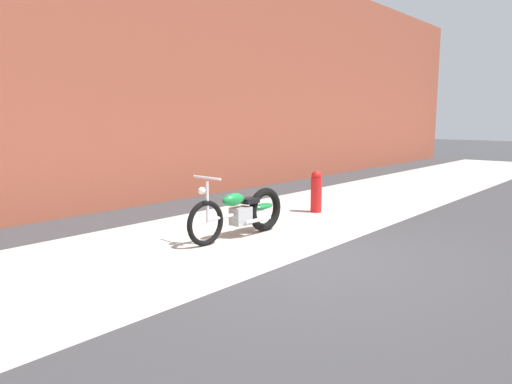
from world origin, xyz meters
TOP-DOWN VIEW (x-y plane):
  - ground_plane at (0.00, 0.00)m, footprint 80.00×80.00m
  - sidewalk_slab at (0.00, 1.75)m, footprint 36.00×3.50m
  - brick_building_wall at (0.00, 5.20)m, footprint 36.00×0.50m
  - motorcycle_green at (0.41, 1.43)m, footprint 2.01×0.58m
  - fire_hydrant at (2.83, 1.67)m, footprint 0.22×0.22m

SIDE VIEW (x-z plane):
  - ground_plane at x=0.00m, z-range 0.00..0.00m
  - sidewalk_slab at x=0.00m, z-range 0.00..0.01m
  - motorcycle_green at x=0.41m, z-range -0.12..0.91m
  - fire_hydrant at x=2.83m, z-range 0.00..0.84m
  - brick_building_wall at x=0.00m, z-range 0.00..6.04m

